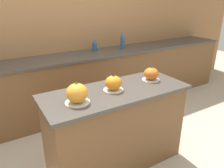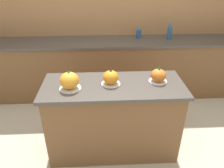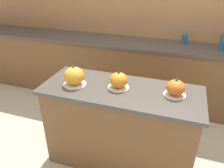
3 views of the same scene
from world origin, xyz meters
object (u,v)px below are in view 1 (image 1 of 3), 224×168
at_px(pumpkin_cake_right, 151,74).
at_px(bottle_tall, 122,41).
at_px(pumpkin_cake_left, 77,94).
at_px(pumpkin_cake_center, 113,83).
at_px(bottle_short, 95,45).

relative_size(pumpkin_cake_right, bottle_tall, 0.70).
height_order(pumpkin_cake_left, pumpkin_cake_center, pumpkin_cake_left).
bearing_deg(pumpkin_cake_right, bottle_tall, 69.72).
xyz_separation_m(pumpkin_cake_left, pumpkin_cake_right, (0.91, 0.10, -0.02)).
bearing_deg(pumpkin_cake_right, bottle_short, 89.44).
xyz_separation_m(pumpkin_cake_left, pumpkin_cake_center, (0.41, 0.07, -0.01)).
bearing_deg(pumpkin_cake_center, pumpkin_cake_left, -169.69).
distance_m(bottle_tall, bottle_short, 0.48).
bearing_deg(bottle_short, pumpkin_cake_center, -109.85).
bearing_deg(pumpkin_cake_left, bottle_short, 58.36).
xyz_separation_m(bottle_tall, bottle_short, (-0.46, 0.11, -0.04)).
distance_m(pumpkin_cake_center, pumpkin_cake_right, 0.50).
height_order(pumpkin_cake_left, pumpkin_cake_right, pumpkin_cake_left).
relative_size(pumpkin_cake_left, pumpkin_cake_center, 1.10).
bearing_deg(bottle_tall, pumpkin_cake_right, -110.28).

